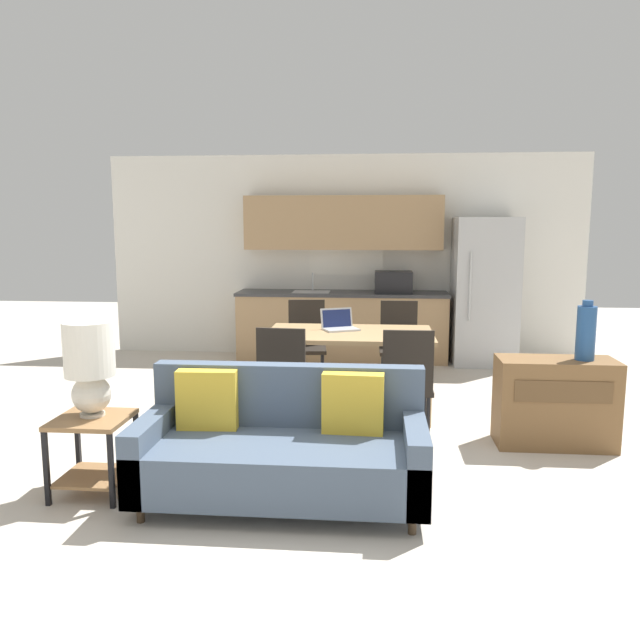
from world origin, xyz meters
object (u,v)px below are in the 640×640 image
Objects in this scene: table_lamp at (90,363)px; dining_chair_near_left at (284,378)px; couch at (283,449)px; credenza at (555,402)px; dining_chair_far_right at (399,342)px; refrigerator at (484,291)px; side_table at (93,442)px; dining_chair_near_right at (407,381)px; dining_chair_far_left at (307,341)px; dining_table at (350,339)px; laptop at (339,324)px; vase at (586,332)px.

dining_chair_near_left is at bearing 45.23° from table_lamp.
table_lamp reaches higher than couch.
credenza is 2.03m from dining_chair_far_right.
couch is 1.90× the size of dining_chair_near_left.
refrigerator reaches higher than side_table.
dining_chair_near_right and dining_chair_far_left have the same top height.
credenza is at bearing -88.67° from refrigerator.
table_lamp is at bearing -127.85° from dining_chair_far_right.
refrigerator is at bearing 54.78° from dining_table.
laptop reaches higher than couch.
vase is at bearing 18.32° from table_lamp.
dining_chair_far_right is (0.50, 0.87, -0.19)m from dining_table.
laptop is at bearing -130.48° from dining_chair_far_right.
table_lamp is (-0.01, 0.04, 0.53)m from side_table.
dining_table is 1.62× the size of dining_chair_near_left.
vase reaches higher than laptop.
dining_table is at bearing 79.96° from couch.
dining_chair_far_left reaches higher than credenza.
dining_chair_near_right is at bearing 53.10° from couch.
vase is 2.21m from laptop.
vase is 0.50× the size of dining_chair_near_left.
couch is 2.16m from laptop.
table_lamp reaches higher than side_table.
dining_chair_far_left is at bearing -146.21° from refrigerator.
refrigerator is 5.34m from table_lamp.
vase is 0.50× the size of dining_chair_far_left.
dining_chair_far_left reaches higher than couch.
refrigerator reaches higher than couch.
vase is at bearing 18.88° from side_table.
vase reaches higher than dining_chair_far_left.
vase is (0.20, -0.01, 0.58)m from credenza.
side_table is 0.54× the size of dining_chair_near_left.
dining_chair_near_left is (-2.12, -3.11, -0.41)m from refrigerator.
side_table is 0.53m from table_lamp.
dining_table is 1.89m from credenza.
dining_table is 1.62× the size of dining_chair_near_right.
dining_chair_near_left is at bearing -96.08° from dining_chair_far_left.
dining_chair_far_left is 1.00m from dining_chair_far_right.
side_table is 0.54× the size of dining_chair_near_right.
dining_chair_near_left is (-0.50, -0.82, -0.19)m from dining_table.
table_lamp is at bearing -160.48° from credenza.
refrigerator is at bearing -110.42° from dining_chair_near_right.
dining_chair_far_right is at bearing 60.23° from dining_table.
table_lamp reaches higher than dining_table.
dining_table is 2.46× the size of table_lamp.
laptop is at bearing -128.69° from refrigerator.
vase is at bearing -40.74° from dining_chair_far_left.
refrigerator reaches higher than dining_chair_far_left.
couch is 2.89× the size of table_lamp.
side_table is (-1.61, -1.98, -0.36)m from dining_table.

